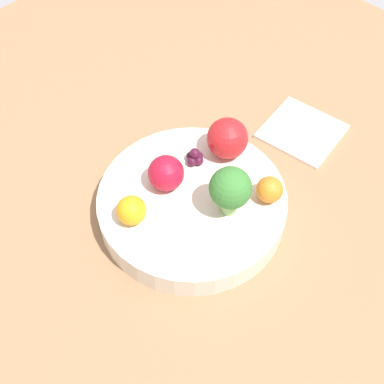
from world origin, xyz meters
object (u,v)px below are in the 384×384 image
(bowl, at_px, (192,205))
(orange_back, at_px, (270,190))
(orange_front, at_px, (131,210))
(grape_cluster, at_px, (195,157))
(apple_green, at_px, (166,173))
(apple_red, at_px, (227,138))
(napkin, at_px, (302,132))
(broccoli, at_px, (230,189))

(bowl, relative_size, orange_back, 7.13)
(orange_front, height_order, grape_cluster, orange_front)
(bowl, height_order, apple_green, apple_green)
(apple_red, height_order, apple_green, apple_red)
(grape_cluster, bearing_deg, apple_red, -24.80)
(bowl, xyz_separation_m, grape_cluster, (0.05, 0.04, 0.03))
(orange_back, height_order, napkin, orange_back)
(bowl, distance_m, broccoli, 0.08)
(grape_cluster, distance_m, napkin, 0.20)
(apple_red, bearing_deg, bowl, -168.44)
(apple_green, relative_size, grape_cluster, 1.82)
(bowl, relative_size, grape_cluster, 9.50)
(orange_back, xyz_separation_m, grape_cluster, (-0.02, 0.11, -0.01))
(orange_back, bearing_deg, napkin, 19.03)
(broccoli, relative_size, apple_red, 1.28)
(apple_red, xyz_separation_m, orange_front, (-0.17, 0.01, -0.01))
(bowl, distance_m, apple_green, 0.06)
(broccoli, xyz_separation_m, orange_back, (0.05, -0.03, -0.03))
(napkin, bearing_deg, apple_red, 164.46)
(bowl, height_order, grape_cluster, grape_cluster)
(bowl, xyz_separation_m, napkin, (0.23, -0.02, -0.02))
(apple_green, height_order, napkin, apple_green)
(bowl, bearing_deg, apple_red, 11.56)
(apple_green, distance_m, napkin, 0.25)
(apple_green, xyz_separation_m, orange_back, (0.08, -0.11, -0.01))
(orange_back, height_order, grape_cluster, orange_back)
(apple_green, distance_m, grape_cluster, 0.06)
(orange_front, xyz_separation_m, orange_back, (0.15, -0.11, -0.00))
(orange_front, bearing_deg, broccoli, -39.68)
(broccoli, height_order, apple_red, broccoli)
(orange_front, bearing_deg, grape_cluster, 3.72)
(apple_red, bearing_deg, apple_green, 168.41)
(apple_green, relative_size, orange_back, 1.36)
(broccoli, distance_m, grape_cluster, 0.10)
(grape_cluster, bearing_deg, broccoli, -108.38)
(orange_back, bearing_deg, apple_green, 124.03)
(broccoli, xyz_separation_m, napkin, (0.21, 0.03, -0.08))
(apple_green, bearing_deg, bowl, -77.17)
(apple_red, relative_size, orange_front, 1.50)
(apple_green, bearing_deg, napkin, -13.90)
(orange_front, bearing_deg, bowl, -21.26)
(apple_green, height_order, orange_back, apple_green)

